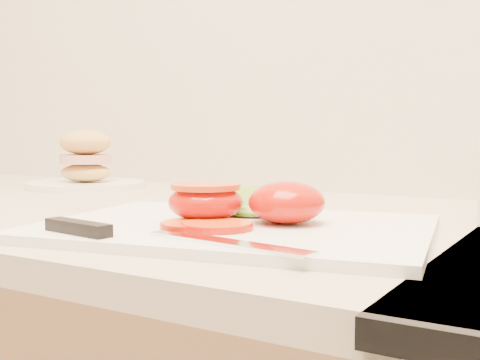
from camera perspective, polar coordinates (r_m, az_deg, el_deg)
The scene contains 8 objects.
cutting_board at distance 0.63m, azimuth -0.47°, elevation -4.58°, with size 0.40×0.29×0.01m, color white.
tomato_half_dome at distance 0.63m, azimuth 4.44°, elevation -2.13°, with size 0.08×0.08×0.04m, color red.
tomato_half_cut at distance 0.65m, azimuth -3.28°, elevation -1.96°, with size 0.08×0.08×0.04m.
tomato_slice_0 at distance 0.59m, azimuth -2.17°, elevation -4.37°, with size 0.07×0.07×0.01m, color #E84910.
tomato_slice_1 at distance 0.60m, azimuth -4.63°, elevation -4.28°, with size 0.06×0.06×0.01m, color #E84910.
lettuce_leaf_0 at distance 0.71m, azimuth 0.68°, elevation -2.05°, with size 0.14×0.10×0.03m, color olive.
knife at distance 0.56m, azimuth -10.11°, elevation -4.97°, with size 0.28×0.07×0.01m.
sandwich_plate at distance 1.17m, azimuth -14.42°, elevation 1.14°, with size 0.22×0.22×0.11m.
Camera 1 is at (0.29, 1.02, 1.04)m, focal length 45.00 mm.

